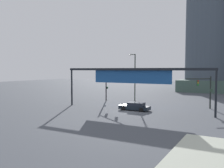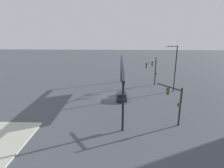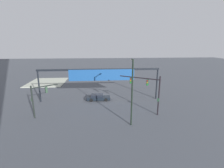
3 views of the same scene
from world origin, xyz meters
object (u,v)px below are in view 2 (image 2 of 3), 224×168
(streetlamp_curved_arm, at_px, (174,66))
(sedan_car_approaching, at_px, (122,96))
(traffic_signal_near_corner, at_px, (153,67))
(traffic_signal_opposite_side, at_px, (175,99))

(streetlamp_curved_arm, relative_size, sedan_car_approaching, 1.99)
(streetlamp_curved_arm, bearing_deg, traffic_signal_near_corner, -37.85)
(traffic_signal_opposite_side, bearing_deg, sedan_car_approaching, 1.43)
(streetlamp_curved_arm, bearing_deg, traffic_signal_opposite_side, 80.46)
(traffic_signal_near_corner, xyz_separation_m, traffic_signal_opposite_side, (17.03, 0.03, -0.94))
(traffic_signal_opposite_side, distance_m, streetlamp_curved_arm, 14.23)
(traffic_signal_near_corner, distance_m, sedan_car_approaching, 11.10)
(traffic_signal_opposite_side, distance_m, sedan_car_approaching, 11.55)
(traffic_signal_near_corner, bearing_deg, traffic_signal_opposite_side, 33.39)
(traffic_signal_near_corner, bearing_deg, sedan_car_approaching, -6.45)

